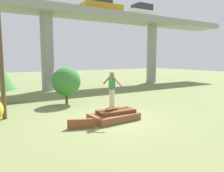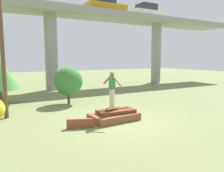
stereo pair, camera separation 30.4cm
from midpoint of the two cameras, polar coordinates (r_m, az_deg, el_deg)
ground_plane at (r=10.34m, az=1.33°, el=-8.89°), size 80.00×80.00×0.00m
scrap_pile at (r=10.28m, az=1.45°, el=-7.74°), size 2.25×1.47×0.53m
scrap_plank_loose at (r=9.20m, az=-7.28°, el=-9.71°), size 1.10×0.53×0.40m
skateboard at (r=10.12m, az=0.87°, el=-5.69°), size 0.75×0.34×0.09m
skater at (r=9.94m, az=0.88°, el=-0.09°), size 0.33×1.20×1.68m
highway_overpass at (r=20.56m, az=-15.46°, el=16.58°), size 44.00×3.53×7.35m
car_on_overpass_left at (r=22.52m, az=-1.40°, el=20.12°), size 3.97×1.80×1.29m
car_on_overpass_mid at (r=25.83m, az=9.56°, el=18.45°), size 3.99×1.72×1.41m
utility_pole at (r=11.45m, az=-26.13°, el=10.49°), size 1.30×0.20×7.08m
tree_behind_left at (r=13.90m, az=-10.73°, el=1.23°), size 1.79×1.79×2.34m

